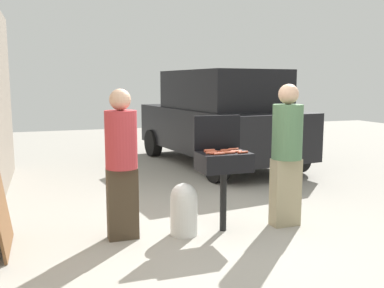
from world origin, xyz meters
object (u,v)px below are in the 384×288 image
at_px(hot_dog_10, 215,153).
at_px(propane_tank, 184,208).
at_px(bbq_grill, 224,164).
at_px(hot_dog_11, 243,152).
at_px(hot_dog_9, 226,152).
at_px(person_right, 287,150).
at_px(hot_dog_12, 211,153).
at_px(hot_dog_1, 233,149).
at_px(hot_dog_2, 230,153).
at_px(hot_dog_5, 222,152).
at_px(hot_dog_6, 236,151).
at_px(parked_minivan, 219,117).
at_px(hot_dog_7, 210,150).
at_px(hot_dog_0, 209,151).
at_px(hot_dog_8, 219,154).
at_px(hot_dog_13, 236,152).
at_px(person_left, 121,159).
at_px(hot_dog_4, 226,150).
at_px(hot_dog_3, 211,152).

distance_m(hot_dog_10, propane_tank, 0.75).
bearing_deg(bbq_grill, hot_dog_11, -37.24).
height_order(hot_dog_9, person_right, person_right).
bearing_deg(hot_dog_9, hot_dog_12, 177.36).
height_order(hot_dog_1, hot_dog_2, same).
distance_m(hot_dog_5, hot_dog_6, 0.17).
bearing_deg(parked_minivan, hot_dog_7, 58.11).
distance_m(hot_dog_0, hot_dog_7, 0.05).
relative_size(hot_dog_7, hot_dog_8, 1.00).
relative_size(hot_dog_6, parked_minivan, 0.03).
bearing_deg(person_right, hot_dog_2, 4.37).
distance_m(hot_dog_7, hot_dog_8, 0.27).
bearing_deg(parked_minivan, hot_dog_12, 58.49).
relative_size(hot_dog_1, hot_dog_5, 1.00).
distance_m(bbq_grill, hot_dog_13, 0.22).
bearing_deg(hot_dog_12, hot_dog_13, -3.23).
height_order(hot_dog_2, person_right, person_right).
height_order(hot_dog_2, propane_tank, hot_dog_2).
height_order(hot_dog_1, person_left, person_left).
height_order(hot_dog_10, person_right, person_right).
relative_size(hot_dog_10, propane_tank, 0.21).
bearing_deg(bbq_grill, hot_dog_5, -138.33).
bearing_deg(hot_dog_13, person_left, 171.18).
bearing_deg(person_left, hot_dog_4, 12.01).
bearing_deg(hot_dog_12, hot_dog_2, -15.67).
bearing_deg(parked_minivan, hot_dog_9, 60.79).
xyz_separation_m(hot_dog_3, hot_dog_7, (0.02, 0.11, 0.00)).
distance_m(hot_dog_1, hot_dog_12, 0.39).
distance_m(bbq_grill, hot_dog_2, 0.20).
bearing_deg(hot_dog_1, hot_dog_10, -144.89).
distance_m(hot_dog_3, hot_dog_10, 0.14).
height_order(hot_dog_5, hot_dog_13, same).
height_order(bbq_grill, hot_dog_6, hot_dog_6).
distance_m(hot_dog_1, hot_dog_8, 0.39).
distance_m(hot_dog_0, propane_tank, 0.74).
xyz_separation_m(hot_dog_9, person_right, (0.81, -0.00, -0.02)).
relative_size(hot_dog_8, hot_dog_13, 1.00).
height_order(hot_dog_1, hot_dog_13, same).
relative_size(hot_dog_7, hot_dog_10, 1.00).
xyz_separation_m(hot_dog_11, person_left, (-1.37, 0.27, -0.04)).
bearing_deg(hot_dog_4, hot_dog_8, -128.43).
height_order(hot_dog_6, person_right, person_right).
bearing_deg(hot_dog_0, hot_dog_11, -34.43).
height_order(hot_dog_7, hot_dog_8, same).
bearing_deg(parked_minivan, hot_dog_4, 60.76).
bearing_deg(hot_dog_10, hot_dog_1, 35.11).
xyz_separation_m(hot_dog_1, hot_dog_6, (-0.04, -0.16, 0.00)).
bearing_deg(hot_dog_2, hot_dog_6, 31.46).
xyz_separation_m(hot_dog_4, hot_dog_9, (-0.05, -0.14, 0.00)).
xyz_separation_m(hot_dog_9, hot_dog_12, (-0.18, 0.01, 0.00)).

